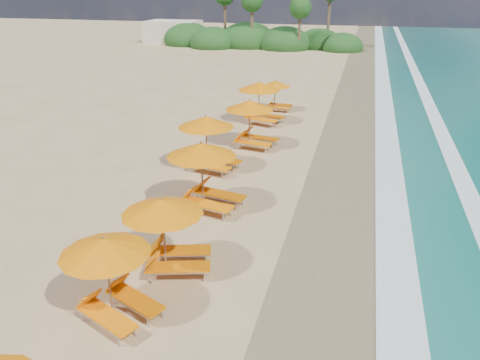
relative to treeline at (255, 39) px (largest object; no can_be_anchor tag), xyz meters
name	(u,v)px	position (x,y,z in m)	size (l,w,h in m)	color
ground	(240,210)	(9.94, -45.51, -1.00)	(160.00, 160.00, 0.00)	tan
wet_sand	(349,222)	(13.94, -45.51, -0.99)	(4.00, 160.00, 0.01)	#877550
surf_foam	(430,231)	(16.64, -45.51, -0.97)	(4.00, 160.00, 0.01)	white
station_2	(112,274)	(8.45, -52.22, 0.28)	(2.97, 2.95, 2.28)	olive
station_3	(170,230)	(9.01, -49.87, 0.33)	(2.98, 2.90, 2.37)	olive
station_4	(207,172)	(8.72, -45.66, 0.46)	(3.16, 3.03, 2.60)	olive
station_5	(210,140)	(7.63, -41.91, 0.42)	(3.13, 3.03, 2.52)	olive
station_6	(253,121)	(8.72, -38.32, 0.39)	(2.98, 2.86, 2.47)	olive
station_7	(262,100)	(8.24, -33.94, 0.42)	(3.18, 3.10, 2.52)	olive
station_8	(277,93)	(8.56, -30.69, 0.13)	(2.18, 2.01, 2.00)	olive
treeline	(255,39)	(0.00, 0.00, 0.00)	(25.80, 8.80, 9.74)	#163D14
beach_building	(173,31)	(-12.06, 2.49, 0.40)	(7.00, 5.00, 2.80)	beige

